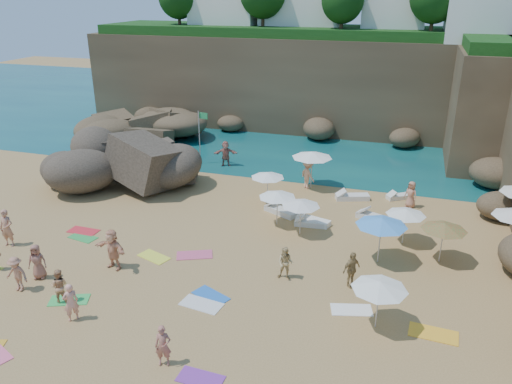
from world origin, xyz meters
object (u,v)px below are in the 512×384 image
(person_stand_1, at_px, (59,286))
(person_stand_2, at_px, (308,174))
(parasol_2, at_px, (406,212))
(person_stand_3, at_px, (352,269))
(lounger_0, at_px, (352,197))
(flag_pole, at_px, (201,131))
(person_stand_4, at_px, (411,194))
(parasol_0, at_px, (312,155))
(rock_outcrop, at_px, (121,178))
(person_stand_6, at_px, (71,302))
(parasol_1, at_px, (268,175))
(person_stand_5, at_px, (226,154))
(person_stand_0, at_px, (7,228))

(person_stand_1, xyz_separation_m, person_stand_2, (6.94, 15.30, 0.19))
(parasol_2, distance_m, person_stand_3, 5.20)
(lounger_0, distance_m, person_stand_3, 9.68)
(flag_pole, relative_size, person_stand_4, 2.44)
(parasol_0, relative_size, person_stand_4, 1.61)
(person_stand_1, height_order, person_stand_2, person_stand_2)
(rock_outcrop, relative_size, person_stand_6, 5.45)
(parasol_1, relative_size, person_stand_5, 1.10)
(flag_pole, distance_m, lounger_0, 12.08)
(parasol_1, relative_size, person_stand_1, 1.34)
(parasol_1, bearing_deg, parasol_0, 57.45)
(flag_pole, distance_m, person_stand_2, 8.84)
(rock_outcrop, xyz_separation_m, person_stand_6, (6.58, -14.13, 0.80))
(parasol_0, bearing_deg, person_stand_0, -136.07)
(rock_outcrop, height_order, person_stand_0, person_stand_0)
(parasol_2, relative_size, person_stand_6, 1.23)
(person_stand_1, bearing_deg, rock_outcrop, -85.93)
(person_stand_0, bearing_deg, parasol_1, 33.54)
(person_stand_4, distance_m, person_stand_6, 19.28)
(parasol_0, distance_m, person_stand_5, 7.24)
(parasol_2, height_order, person_stand_6, parasol_2)
(parasol_1, bearing_deg, lounger_0, 21.93)
(flag_pole, bearing_deg, parasol_0, -14.91)
(parasol_1, distance_m, person_stand_3, 9.74)
(rock_outcrop, relative_size, person_stand_0, 4.52)
(rock_outcrop, height_order, parasol_1, parasol_1)
(person_stand_2, bearing_deg, parasol_2, 179.02)
(parasol_0, xyz_separation_m, person_stand_2, (-0.19, -0.18, -1.29))
(person_stand_3, height_order, person_stand_5, person_stand_5)
(lounger_0, bearing_deg, person_stand_4, -21.98)
(parasol_0, distance_m, person_stand_1, 17.11)
(flag_pole, bearing_deg, lounger_0, -16.97)
(rock_outcrop, distance_m, parasol_1, 10.70)
(person_stand_3, bearing_deg, lounger_0, 44.70)
(person_stand_0, height_order, person_stand_5, person_stand_0)
(person_stand_5, bearing_deg, person_stand_3, -71.20)
(lounger_0, height_order, person_stand_4, person_stand_4)
(parasol_2, distance_m, lounger_0, 5.98)
(person_stand_0, height_order, person_stand_6, person_stand_0)
(person_stand_5, bearing_deg, flag_pole, 162.71)
(person_stand_1, bearing_deg, person_stand_2, -132.42)
(lounger_0, height_order, person_stand_5, person_stand_5)
(parasol_1, relative_size, person_stand_2, 1.07)
(parasol_0, distance_m, person_stand_6, 17.46)
(person_stand_0, distance_m, person_stand_1, 6.44)
(rock_outcrop, xyz_separation_m, parasol_1, (10.52, -0.89, 1.73))
(parasol_1, distance_m, person_stand_6, 13.85)
(parasol_1, relative_size, person_stand_6, 1.25)
(parasol_2, xyz_separation_m, person_stand_4, (0.21, 4.72, -0.91))
(flag_pole, distance_m, parasol_1, 8.52)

